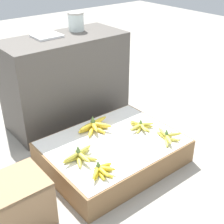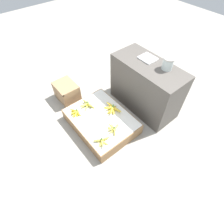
{
  "view_description": "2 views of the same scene",
  "coord_description": "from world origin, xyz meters",
  "px_view_note": "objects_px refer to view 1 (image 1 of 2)",
  "views": [
    {
      "loc": [
        -1.13,
        -1.4,
        1.4
      ],
      "look_at": [
        0.08,
        0.11,
        0.34
      ],
      "focal_mm": 50.0,
      "sensor_mm": 36.0,
      "label": 1
    },
    {
      "loc": [
        1.22,
        -0.81,
        2.04
      ],
      "look_at": [
        0.13,
        0.08,
        0.36
      ],
      "focal_mm": 28.0,
      "sensor_mm": 36.0,
      "label": 2
    }
  ],
  "objects_px": {
    "wooden_crate": "(14,204)",
    "banana_bunch_front_left": "(102,170)",
    "banana_bunch_front_midright": "(167,136)",
    "banana_bunch_middle_midright": "(140,126)",
    "foam_tray_white": "(47,36)",
    "glass_jar": "(76,21)",
    "banana_bunch_back_midleft": "(95,126)",
    "banana_bunch_middle_left": "(80,155)"
  },
  "relations": [
    {
      "from": "banana_bunch_back_midleft",
      "to": "banana_bunch_middle_midright",
      "type": "bearing_deg",
      "value": -36.75
    },
    {
      "from": "banana_bunch_middle_midright",
      "to": "glass_jar",
      "type": "relative_size",
      "value": 1.29
    },
    {
      "from": "wooden_crate",
      "to": "banana_bunch_front_left",
      "type": "height_order",
      "value": "wooden_crate"
    },
    {
      "from": "banana_bunch_front_midright",
      "to": "foam_tray_white",
      "type": "xyz_separation_m",
      "value": [
        -0.33,
        1.02,
        0.55
      ]
    },
    {
      "from": "foam_tray_white",
      "to": "banana_bunch_back_midleft",
      "type": "bearing_deg",
      "value": -89.4
    },
    {
      "from": "banana_bunch_front_midright",
      "to": "banana_bunch_middle_midright",
      "type": "distance_m",
      "value": 0.23
    },
    {
      "from": "banana_bunch_front_midright",
      "to": "banana_bunch_back_midleft",
      "type": "height_order",
      "value": "banana_bunch_back_midleft"
    },
    {
      "from": "glass_jar",
      "to": "foam_tray_white",
      "type": "xyz_separation_m",
      "value": [
        -0.29,
        -0.02,
        -0.07
      ]
    },
    {
      "from": "wooden_crate",
      "to": "banana_bunch_middle_midright",
      "type": "xyz_separation_m",
      "value": [
        1.03,
        0.09,
        0.06
      ]
    },
    {
      "from": "foam_tray_white",
      "to": "wooden_crate",
      "type": "bearing_deg",
      "value": -130.16
    },
    {
      "from": "banana_bunch_front_left",
      "to": "banana_bunch_front_midright",
      "type": "distance_m",
      "value": 0.58
    },
    {
      "from": "banana_bunch_front_midright",
      "to": "banana_bunch_middle_left",
      "type": "height_order",
      "value": "banana_bunch_middle_left"
    },
    {
      "from": "banana_bunch_back_midleft",
      "to": "foam_tray_white",
      "type": "height_order",
      "value": "foam_tray_white"
    },
    {
      "from": "wooden_crate",
      "to": "banana_bunch_middle_midright",
      "type": "relative_size",
      "value": 1.89
    },
    {
      "from": "banana_bunch_front_midright",
      "to": "banana_bunch_back_midleft",
      "type": "bearing_deg",
      "value": 126.92
    },
    {
      "from": "banana_bunch_middle_left",
      "to": "banana_bunch_back_midleft",
      "type": "bearing_deg",
      "value": 38.99
    },
    {
      "from": "wooden_crate",
      "to": "banana_bunch_middle_left",
      "type": "relative_size",
      "value": 1.56
    },
    {
      "from": "wooden_crate",
      "to": "glass_jar",
      "type": "xyz_separation_m",
      "value": [
        1.04,
        0.92,
        0.68
      ]
    },
    {
      "from": "banana_bunch_front_left",
      "to": "banana_bunch_middle_midright",
      "type": "bearing_deg",
      "value": 23.04
    },
    {
      "from": "wooden_crate",
      "to": "banana_bunch_front_midright",
      "type": "height_order",
      "value": "wooden_crate"
    },
    {
      "from": "banana_bunch_middle_left",
      "to": "foam_tray_white",
      "type": "bearing_deg",
      "value": 71.55
    },
    {
      "from": "banana_bunch_front_midright",
      "to": "banana_bunch_middle_left",
      "type": "xyz_separation_m",
      "value": [
        -0.6,
        0.2,
        0.0
      ]
    },
    {
      "from": "wooden_crate",
      "to": "glass_jar",
      "type": "height_order",
      "value": "glass_jar"
    },
    {
      "from": "wooden_crate",
      "to": "banana_bunch_front_left",
      "type": "relative_size",
      "value": 1.95
    },
    {
      "from": "glass_jar",
      "to": "banana_bunch_middle_midright",
      "type": "bearing_deg",
      "value": -90.88
    },
    {
      "from": "banana_bunch_front_midright",
      "to": "banana_bunch_back_midleft",
      "type": "relative_size",
      "value": 0.76
    },
    {
      "from": "glass_jar",
      "to": "banana_bunch_front_left",
      "type": "bearing_deg",
      "value": -117.4
    },
    {
      "from": "banana_bunch_front_midright",
      "to": "wooden_crate",
      "type": "bearing_deg",
      "value": 173.17
    },
    {
      "from": "banana_bunch_front_midright",
      "to": "banana_bunch_middle_midright",
      "type": "relative_size",
      "value": 1.04
    },
    {
      "from": "banana_bunch_front_midright",
      "to": "banana_bunch_back_midleft",
      "type": "distance_m",
      "value": 0.53
    },
    {
      "from": "wooden_crate",
      "to": "banana_bunch_back_midleft",
      "type": "height_order",
      "value": "same"
    },
    {
      "from": "wooden_crate",
      "to": "banana_bunch_front_midright",
      "type": "xyz_separation_m",
      "value": [
        1.08,
        -0.13,
        0.06
      ]
    },
    {
      "from": "wooden_crate",
      "to": "banana_bunch_middle_midright",
      "type": "height_order",
      "value": "wooden_crate"
    },
    {
      "from": "banana_bunch_front_midright",
      "to": "foam_tray_white",
      "type": "distance_m",
      "value": 1.21
    },
    {
      "from": "wooden_crate",
      "to": "banana_bunch_back_midleft",
      "type": "distance_m",
      "value": 0.82
    },
    {
      "from": "banana_bunch_front_left",
      "to": "banana_bunch_middle_left",
      "type": "distance_m",
      "value": 0.2
    },
    {
      "from": "banana_bunch_front_left",
      "to": "banana_bunch_middle_left",
      "type": "relative_size",
      "value": 0.8
    },
    {
      "from": "wooden_crate",
      "to": "glass_jar",
      "type": "distance_m",
      "value": 1.55
    },
    {
      "from": "wooden_crate",
      "to": "foam_tray_white",
      "type": "height_order",
      "value": "foam_tray_white"
    },
    {
      "from": "banana_bunch_middle_left",
      "to": "banana_bunch_middle_midright",
      "type": "bearing_deg",
      "value": 2.74
    },
    {
      "from": "banana_bunch_middle_midright",
      "to": "foam_tray_white",
      "type": "bearing_deg",
      "value": 109.07
    },
    {
      "from": "banana_bunch_front_left",
      "to": "banana_bunch_middle_midright",
      "type": "height_order",
      "value": "banana_bunch_front_left"
    }
  ]
}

